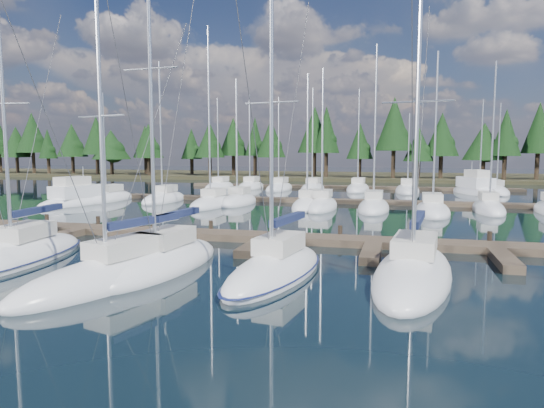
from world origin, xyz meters
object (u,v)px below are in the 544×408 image
(front_sailboat_4, at_px, (276,270))
(front_sailboat_5, at_px, (413,273))
(front_sailboat_1, at_px, (19,255))
(front_sailboat_2, at_px, (161,262))
(motor_yacht_right, at_px, (475,189))
(main_dock, at_px, (266,239))
(front_sailboat_3, at_px, (117,275))
(motor_yacht_left, at_px, (77,200))

(front_sailboat_4, distance_m, front_sailboat_5, 5.56)
(front_sailboat_1, xyz_separation_m, front_sailboat_2, (7.20, 0.33, 0.02))
(front_sailboat_4, bearing_deg, motor_yacht_right, 73.00)
(front_sailboat_1, xyz_separation_m, front_sailboat_4, (12.43, 0.24, 0.01))
(front_sailboat_5, bearing_deg, main_dock, 141.90)
(motor_yacht_right, bearing_deg, front_sailboat_5, -100.75)
(main_dock, height_order, front_sailboat_5, front_sailboat_5)
(front_sailboat_1, relative_size, front_sailboat_2, 0.85)
(motor_yacht_right, bearing_deg, front_sailboat_2, -112.86)
(main_dock, xyz_separation_m, front_sailboat_2, (-2.80, -7.15, 0.09))
(main_dock, xyz_separation_m, front_sailboat_1, (-10.00, -7.48, 0.07))
(front_sailboat_1, bearing_deg, front_sailboat_3, -17.62)
(front_sailboat_3, bearing_deg, front_sailboat_4, 21.39)
(front_sailboat_5, bearing_deg, motor_yacht_right, 79.25)
(front_sailboat_2, bearing_deg, front_sailboat_4, -0.99)
(front_sailboat_3, bearing_deg, front_sailboat_2, 74.23)
(front_sailboat_4, distance_m, motor_yacht_left, 33.78)
(front_sailboat_1, bearing_deg, main_dock, 36.78)
(front_sailboat_1, relative_size, motor_yacht_left, 1.40)
(front_sailboat_4, height_order, motor_yacht_left, front_sailboat_4)
(front_sailboat_1, bearing_deg, motor_yacht_right, 60.04)
(front_sailboat_3, relative_size, front_sailboat_5, 0.92)
(front_sailboat_2, relative_size, motor_yacht_left, 1.64)
(main_dock, relative_size, motor_yacht_right, 4.28)
(front_sailboat_4, bearing_deg, front_sailboat_3, -158.61)
(motor_yacht_left, bearing_deg, front_sailboat_4, -40.35)
(front_sailboat_5, xyz_separation_m, motor_yacht_left, (-31.21, 20.82, 0.23))
(front_sailboat_2, xyz_separation_m, front_sailboat_3, (-0.68, -2.40, -0.03))
(front_sailboat_5, height_order, motor_yacht_left, front_sailboat_5)
(motor_yacht_left, bearing_deg, motor_yacht_right, 30.70)
(front_sailboat_3, bearing_deg, front_sailboat_1, 162.38)
(front_sailboat_1, bearing_deg, front_sailboat_2, 2.61)
(front_sailboat_2, relative_size, front_sailboat_5, 1.22)
(main_dock, relative_size, front_sailboat_4, 3.44)
(front_sailboat_2, height_order, front_sailboat_5, front_sailboat_2)
(front_sailboat_2, height_order, motor_yacht_left, front_sailboat_2)
(motor_yacht_left, distance_m, motor_yacht_right, 46.08)
(main_dock, bearing_deg, motor_yacht_left, 147.89)
(front_sailboat_4, relative_size, motor_yacht_left, 1.35)
(front_sailboat_3, height_order, front_sailboat_4, front_sailboat_4)
(front_sailboat_2, height_order, front_sailboat_4, front_sailboat_2)
(front_sailboat_1, height_order, motor_yacht_left, front_sailboat_1)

